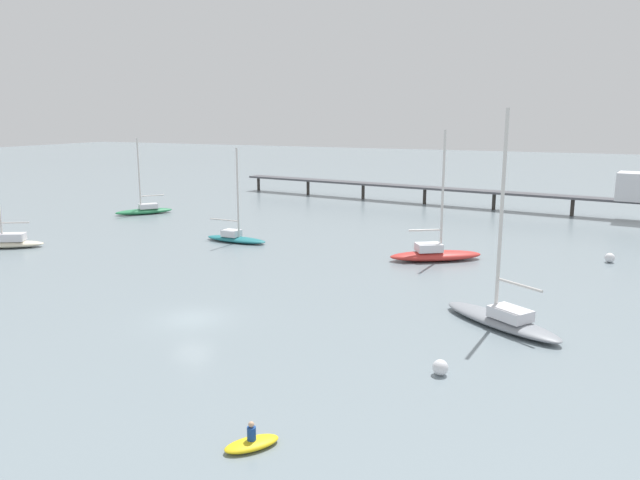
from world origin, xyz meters
TOP-DOWN VIEW (x-y plane):
  - ground_plane at (0.00, 0.00)m, footprint 400.00×400.00m
  - pier at (14.55, 55.76)m, footprint 64.06×11.32m
  - sailboat_cream at (-30.03, 10.33)m, footprint 7.26×5.38m
  - sailboat_green at (-31.69, 32.76)m, footprint 6.25×7.16m
  - sailboat_gray at (18.69, 6.91)m, footprint 8.80×6.88m
  - sailboat_teal at (-10.72, 22.21)m, footprint 7.18×2.30m
  - sailboat_red at (10.38, 22.79)m, footprint 8.57×6.75m
  - dinghy_yellow at (11.74, -12.01)m, footprint 2.21×2.49m
  - mooring_buoy_outer at (16.92, -1.92)m, footprint 0.82×0.82m
  - mooring_buoy_inner at (24.97, 28.53)m, footprint 0.88×0.88m

SIDE VIEW (x-z plane):
  - ground_plane at x=0.00m, z-range 0.00..0.00m
  - dinghy_yellow at x=11.74m, z-range -0.35..0.79m
  - mooring_buoy_outer at x=16.92m, z-range 0.00..0.82m
  - mooring_buoy_inner at x=24.97m, z-range 0.00..0.88m
  - sailboat_teal at x=-10.72m, z-range -4.32..5.49m
  - sailboat_green at x=-31.69m, z-range -4.44..5.70m
  - sailboat_cream at x=-30.03m, z-range -4.77..6.11m
  - sailboat_red at x=10.38m, z-range -5.21..6.60m
  - sailboat_gray at x=18.69m, z-range -6.05..7.48m
  - pier at x=14.55m, z-range 0.36..6.42m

